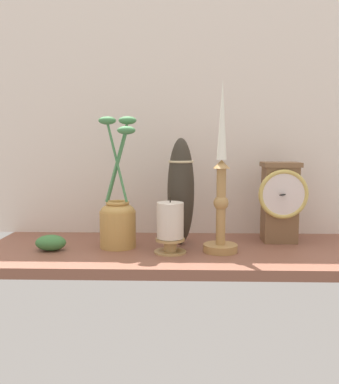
% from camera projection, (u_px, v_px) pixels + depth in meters
% --- Properties ---
extents(ground_plane, '(1.00, 0.36, 0.02)m').
position_uv_depth(ground_plane, '(185.00, 253.00, 1.04)').
color(ground_plane, brown).
extents(back_wall, '(1.20, 0.02, 0.65)m').
position_uv_depth(back_wall, '(185.00, 120.00, 1.18)').
color(back_wall, silver).
rests_on(back_wall, ground_plane).
extents(mantel_clock, '(0.13, 0.10, 0.21)m').
position_uv_depth(mantel_clock, '(280.00, 201.00, 1.09)').
color(mantel_clock, brown).
rests_on(mantel_clock, ground_plane).
extents(candlestick_tall_left, '(0.08, 0.08, 0.41)m').
position_uv_depth(candlestick_tall_left, '(221.00, 194.00, 0.99)').
color(candlestick_tall_left, '#AB7F48').
rests_on(candlestick_tall_left, ground_plane).
extents(brass_vase_jar, '(0.10, 0.09, 0.32)m').
position_uv_depth(brass_vase_jar, '(118.00, 216.00, 1.04)').
color(brass_vase_jar, '#BB8C47').
rests_on(brass_vase_jar, ground_plane).
extents(pillar_candle_front, '(0.08, 0.08, 0.13)m').
position_uv_depth(pillar_candle_front, '(170.00, 226.00, 0.99)').
color(pillar_candle_front, tan).
rests_on(pillar_candle_front, ground_plane).
extents(tall_ceramic_vase, '(0.07, 0.07, 0.27)m').
position_uv_depth(tall_ceramic_vase, '(181.00, 191.00, 1.07)').
color(tall_ceramic_vase, '#342D24').
rests_on(tall_ceramic_vase, ground_plane).
extents(ivy_sprig, '(0.07, 0.05, 0.04)m').
position_uv_depth(ivy_sprig, '(51.00, 243.00, 1.01)').
color(ivy_sprig, '#3E763C').
rests_on(ivy_sprig, ground_plane).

